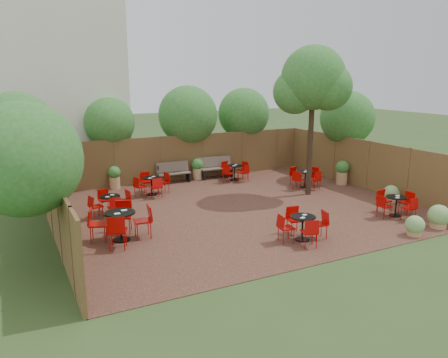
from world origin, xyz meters
name	(u,v)px	position (x,y,z in m)	size (l,w,h in m)	color
ground	(237,209)	(0.00, 0.00, 0.00)	(80.00, 80.00, 0.00)	#354F23
courtyard_paving	(237,209)	(0.00, 0.00, 0.01)	(12.00, 10.00, 0.02)	#351D15
fence_back	(183,158)	(0.00, 5.00, 1.00)	(12.00, 0.08, 2.00)	#51361E
fence_left	(52,204)	(-6.00, 0.00, 1.00)	(0.08, 10.00, 2.00)	#51361E
fence_right	(368,165)	(6.00, 0.00, 1.00)	(0.08, 10.00, 2.00)	#51361E
neighbour_building	(62,88)	(-4.50, 8.00, 4.00)	(5.00, 4.00, 8.00)	silver
overhang_foliage	(162,125)	(-1.70, 2.76, 2.74)	(15.77, 10.81, 2.66)	#2A6A22
courtyard_tree	(313,83)	(3.37, 0.40, 4.27)	(2.60, 2.50, 5.63)	black
park_bench_left	(173,172)	(-0.62, 4.62, 0.48)	(1.45, 0.49, 0.89)	brown
park_bench_right	(216,167)	(1.43, 4.63, 0.51)	(1.56, 0.60, 0.95)	brown
bistro_tables	(222,198)	(-0.55, 0.08, 0.44)	(10.18, 8.71, 0.96)	black
planters	(187,174)	(-0.40, 3.64, 0.55)	(11.85, 4.19, 1.02)	tan
low_shrubs	(417,211)	(4.49, -3.75, 0.33)	(2.67, 3.39, 0.71)	tan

